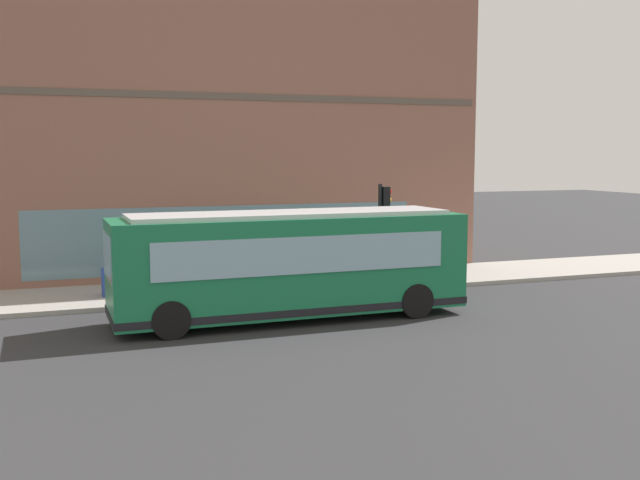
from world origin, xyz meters
name	(u,v)px	position (x,y,z in m)	size (l,w,h in m)	color
ground	(285,318)	(0.00, 0.00, 0.00)	(120.00, 120.00, 0.00)	#2D2D30
sidewalk_curb	(245,288)	(4.64, 0.00, 0.07)	(4.07, 40.00, 0.15)	#9E9991
building_corner	(209,118)	(10.20, 0.00, 6.13)	(7.10, 20.61, 12.28)	#8C5B4C
city_bus_nearside	(290,265)	(-0.16, -0.12, 1.55)	(2.69, 10.07, 3.07)	#197247
traffic_light_near_corner	(383,215)	(3.07, -4.52, 2.61)	(0.32, 0.49, 3.52)	black
fire_hydrant	(203,279)	(4.44, 1.48, 0.51)	(0.35, 0.35, 0.74)	gold
pedestrian_near_building_entrance	(247,257)	(4.76, -0.14, 1.15)	(0.32, 0.32, 1.74)	black
pedestrian_walking_along_curb	(307,260)	(3.21, -1.80, 1.18)	(0.32, 0.32, 1.78)	#99994C
newspaper_vending_box	(108,282)	(4.40, 4.55, 0.60)	(0.44, 0.42, 0.90)	#263F99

